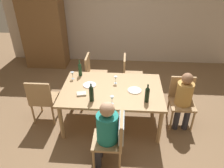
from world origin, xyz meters
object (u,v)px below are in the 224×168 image
(handbag, at_px, (113,89))
(chair_near, at_px, (116,134))
(wine_bottle_short_olive, at_px, (80,69))
(wine_glass_near_left, at_px, (72,74))
(chair_far_right, at_px, (129,73))
(person_woman_host, at_px, (184,97))
(chair_far_left, at_px, (93,72))
(dinner_plate_guest_left, at_px, (90,85))
(dinner_plate_host, at_px, (135,90))
(armoire_cabinet, at_px, (43,27))
(chair_left_end, at_px, (42,98))
(wine_bottle_dark_red, at_px, (91,93))
(wine_glass_near_right, at_px, (116,78))
(wine_bottle_tall_green, at_px, (147,94))
(person_man_bearded, at_px, (106,130))
(dining_table, at_px, (112,92))
(wine_glass_centre, at_px, (112,98))
(chair_right_end, at_px, (182,98))

(handbag, bearing_deg, chair_near, -84.76)
(wine_bottle_short_olive, relative_size, wine_glass_near_left, 2.21)
(chair_far_right, relative_size, handbag, 3.29)
(person_woman_host, bearing_deg, wine_bottle_short_olive, -13.61)
(person_woman_host, relative_size, handbag, 3.92)
(chair_far_left, bearing_deg, dinner_plate_guest_left, 4.71)
(handbag, bearing_deg, dinner_plate_host, -65.51)
(armoire_cabinet, bearing_deg, chair_left_end, -73.47)
(wine_bottle_dark_red, distance_m, handbag, 1.58)
(chair_far_right, xyz_separation_m, wine_glass_near_left, (-1.09, -0.67, 0.31))
(wine_glass_near_right, bearing_deg, dinner_plate_host, -32.63)
(wine_glass_near_right, bearing_deg, wine_bottle_tall_green, -44.93)
(person_woman_host, relative_size, dinner_plate_host, 4.46)
(person_man_bearded, relative_size, dinner_plate_host, 4.65)
(wine_bottle_tall_green, bearing_deg, dining_table, 149.91)
(wine_bottle_tall_green, bearing_deg, wine_glass_centre, -169.70)
(chair_far_right, height_order, wine_glass_near_left, chair_far_right)
(wine_bottle_tall_green, xyz_separation_m, dinner_plate_guest_left, (-1.01, 0.43, -0.14))
(wine_bottle_short_olive, relative_size, wine_glass_near_right, 2.21)
(armoire_cabinet, distance_m, person_man_bearded, 3.88)
(chair_far_right, xyz_separation_m, wine_glass_near_right, (-0.26, -0.78, 0.31))
(chair_far_right, xyz_separation_m, chair_far_left, (-0.81, 0.00, 0.00))
(dining_table, xyz_separation_m, dinner_plate_guest_left, (-0.42, 0.09, 0.08))
(wine_glass_near_right, relative_size, dinner_plate_host, 0.61)
(dinner_plate_host, bearing_deg, chair_right_end, 7.64)
(wine_bottle_tall_green, relative_size, wine_glass_near_right, 2.18)
(chair_far_left, height_order, wine_bottle_dark_red, wine_bottle_dark_red)
(chair_far_left, distance_m, wine_bottle_tall_green, 1.73)
(chair_right_end, height_order, chair_near, same)
(dinner_plate_guest_left, bearing_deg, wine_glass_near_right, 12.11)
(armoire_cabinet, height_order, chair_far_right, armoire_cabinet)
(chair_left_end, bearing_deg, wine_glass_near_right, 11.86)
(chair_near, distance_m, wine_glass_near_left, 1.58)
(wine_bottle_short_olive, bearing_deg, chair_near, -61.10)
(wine_bottle_tall_green, height_order, wine_bottle_dark_red, wine_bottle_tall_green)
(person_woman_host, xyz_separation_m, wine_glass_near_left, (-2.05, 0.33, 0.21))
(chair_right_end, relative_size, wine_bottle_tall_green, 2.84)
(armoire_cabinet, xyz_separation_m, dinner_plate_guest_left, (1.58, -2.25, -0.35))
(armoire_cabinet, height_order, dinner_plate_host, armoire_cabinet)
(chair_near, bearing_deg, chair_left_end, 57.82)
(chair_far_right, xyz_separation_m, wine_bottle_tall_green, (0.27, -1.31, 0.35))
(chair_near, height_order, wine_glass_centre, chair_near)
(chair_far_right, xyz_separation_m, chair_left_end, (-1.59, -1.06, 0.00))
(chair_near, relative_size, handbag, 3.29)
(dinner_plate_guest_left, bearing_deg, person_man_bearded, -69.67)
(wine_bottle_short_olive, distance_m, wine_glass_near_left, 0.19)
(wine_glass_centre, bearing_deg, chair_far_left, 110.27)
(wine_glass_near_right, bearing_deg, chair_far_left, 125.04)
(chair_far_right, distance_m, chair_left_end, 1.91)
(wine_glass_centre, height_order, dinner_plate_host, wine_glass_centre)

